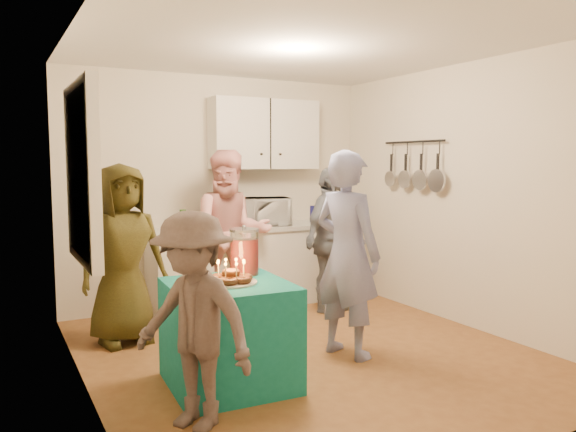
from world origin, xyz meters
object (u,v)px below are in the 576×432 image
man_birthday (347,254)px  woman_back_center (231,234)px  punch_jar (244,253)px  child_near_left (193,321)px  party_table (229,334)px  woman_back_right (329,240)px  microwave (264,211)px  woman_back_left (123,254)px  counter (247,268)px

man_birthday → woman_back_center: woman_back_center is taller
punch_jar → woman_back_center: size_ratio=0.19×
woman_back_center → child_near_left: bearing=-102.7°
punch_jar → man_birthday: man_birthday is taller
party_table → child_near_left: size_ratio=0.63×
party_table → woman_back_center: woman_back_center is taller
woman_back_right → party_table: bearing=-173.5°
microwave → party_table: (-1.28, -2.03, -0.69)m
child_near_left → party_table: bearing=108.3°
woman_back_left → party_table: bearing=-79.4°
man_birthday → party_table: bearing=78.2°
microwave → man_birthday: bearing=-80.3°
party_table → child_near_left: bearing=-130.8°
party_table → woman_back_right: bearing=38.4°
woman_back_right → child_near_left: woman_back_right is taller
party_table → woman_back_left: bearing=109.0°
party_table → woman_back_left: woman_back_left is taller
party_table → woman_back_right: woman_back_right is taller
woman_back_right → punch_jar: bearing=-174.6°
man_birthday → woman_back_center: bearing=-3.4°
punch_jar → man_birthday: bearing=-6.6°
woman_back_right → child_near_left: size_ratio=1.18×
man_birthday → microwave: bearing=-22.8°
counter → woman_back_center: 0.68m
woman_back_right → child_near_left: (-2.18, -1.89, -0.12)m
microwave → punch_jar: size_ratio=1.67×
woman_back_center → woman_back_left: bearing=-150.0°
microwave → punch_jar: (-1.05, -1.81, -0.14)m
woman_back_center → woman_back_right: bearing=-0.5°
punch_jar → man_birthday: (0.89, -0.10, -0.06)m
counter → woman_back_left: 1.71m
man_birthday → child_near_left: man_birthday is taller
counter → punch_jar: bearing=-114.7°
punch_jar → man_birthday: size_ratio=0.20×
party_table → child_near_left: (-0.44, -0.51, 0.29)m
man_birthday → woman_back_right: (0.62, 1.25, -0.08)m
man_birthday → woman_back_center: 1.59m
counter → microwave: bearing=0.0°
woman_back_left → woman_back_right: (2.20, 0.02, -0.02)m
party_table → woman_back_center: (0.71, 1.67, 0.50)m
man_birthday → woman_back_left: bearing=34.0°
woman_back_center → child_near_left: size_ratio=1.31×
microwave → woman_back_left: woman_back_left is taller
punch_jar → woman_back_left: woman_back_left is taller
counter → woman_back_left: bearing=-155.9°
woman_back_center → child_near_left: 2.47m
counter → punch_jar: punch_jar is taller
man_birthday → woman_back_left: (-1.58, 1.23, -0.05)m
man_birthday → woman_back_left: 2.01m
man_birthday → woman_back_left: man_birthday is taller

